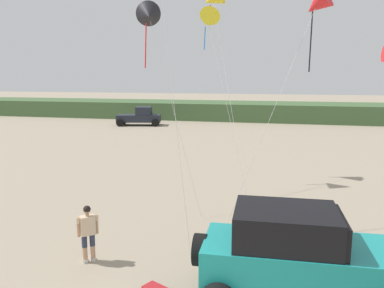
% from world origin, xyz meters
% --- Properties ---
extents(dune_ridge, '(90.00, 7.66, 2.02)m').
position_xyz_m(dune_ridge, '(-0.23, 42.65, 1.01)').
color(dune_ridge, '#426038').
rests_on(dune_ridge, ground_plane).
extents(jeep, '(4.90, 2.55, 2.26)m').
position_xyz_m(jeep, '(2.04, 3.69, 1.20)').
color(jeep, teal).
rests_on(jeep, ground_plane).
extents(person_watching, '(0.51, 0.46, 1.67)m').
position_xyz_m(person_watching, '(-3.62, 4.43, 0.94)').
color(person_watching, tan).
rests_on(person_watching, ground_plane).
extents(distant_pickup, '(4.90, 3.28, 1.98)m').
position_xyz_m(distant_pickup, '(-13.29, 33.94, 0.94)').
color(distant_pickup, '#1E232D').
rests_on(distant_pickup, ground_plane).
extents(kite_black_sled, '(3.56, 4.96, 8.33)m').
position_xyz_m(kite_black_sled, '(2.64, 10.51, 7.77)').
color(kite_black_sled, red).
rests_on(kite_black_sled, ground_plane).
extents(kite_red_delta, '(3.09, 3.79, 8.43)m').
position_xyz_m(kite_red_delta, '(-2.07, 13.89, 7.83)').
color(kite_red_delta, yellow).
rests_on(kite_red_delta, ground_plane).
extents(kite_white_parafoil, '(3.25, 2.44, 8.21)m').
position_xyz_m(kite_white_parafoil, '(-3.74, 10.23, 7.59)').
color(kite_white_parafoil, black).
rests_on(kite_white_parafoil, ground_plane).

